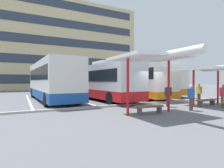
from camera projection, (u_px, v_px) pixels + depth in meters
The scene contains 20 objects.
ground_plane at pixel (156, 105), 13.32m from camera, with size 160.00×160.00×0.00m, color slate.
terminal_building at pixel (60, 49), 44.88m from camera, with size 33.66×15.84×22.27m.
coach_bus_0 at pixel (52, 81), 16.43m from camera, with size 3.16×11.48×3.81m.
coach_bus_1 at pixel (97, 82), 18.00m from camera, with size 3.28×12.55×3.61m.
coach_bus_2 at pixel (132, 81), 20.05m from camera, with size 3.01×11.87×3.82m.
coach_bus_3 at pixel (146, 82), 24.02m from camera, with size 3.87×12.65×3.48m.
lane_stripe_0 at pixel (29, 100), 16.45m from camera, with size 0.16×14.00×0.01m, color white.
lane_stripe_1 at pixel (73, 98), 18.33m from camera, with size 0.16×14.00×0.01m, color white.
lane_stripe_2 at pixel (110, 97), 20.22m from camera, with size 0.16×14.00×0.01m, color white.
lane_stripe_3 at pixel (140, 95), 22.10m from camera, with size 0.16×14.00×0.01m, color white.
lane_stripe_4 at pixel (165, 94), 23.99m from camera, with size 0.16×14.00×0.01m, color white.
waiting_shelter_0 at pixel (153, 58), 9.49m from camera, with size 3.79×4.86×3.21m.
bench_0 at pixel (150, 108), 9.78m from camera, with size 1.58×0.61×0.45m.
waiting_shelter_1 at pixel (210, 69), 12.67m from camera, with size 3.72×5.05×2.86m.
bench_1 at pixel (206, 101), 12.96m from camera, with size 1.82×0.54×0.45m.
platform_kerb at pixel (150, 103), 13.97m from camera, with size 44.00×0.24×0.12m, color #ADADA8.
waiting_passenger_0 at pixel (223, 94), 11.91m from camera, with size 0.45×0.49×1.56m.
waiting_passenger_1 at pixel (191, 96), 10.77m from camera, with size 0.48×0.30×1.55m.
waiting_passenger_2 at pixel (199, 92), 14.53m from camera, with size 0.29×0.47×1.54m.
waiting_passenger_3 at pixel (168, 94), 12.35m from camera, with size 0.46×0.25×1.55m.
Camera 1 is at (-8.95, -10.36, 1.79)m, focal length 28.75 mm.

